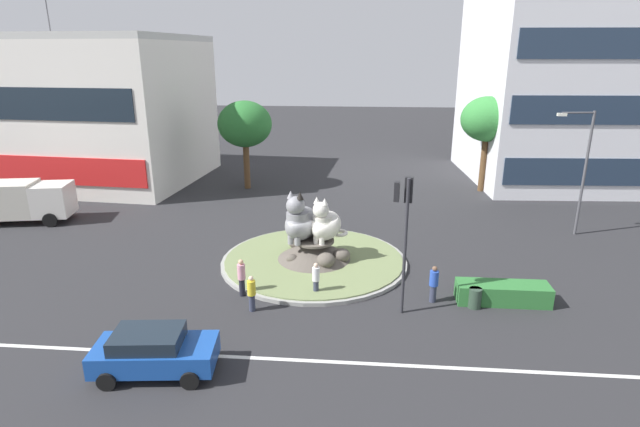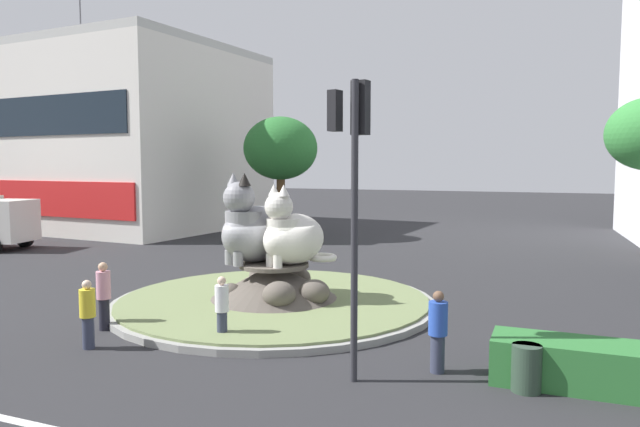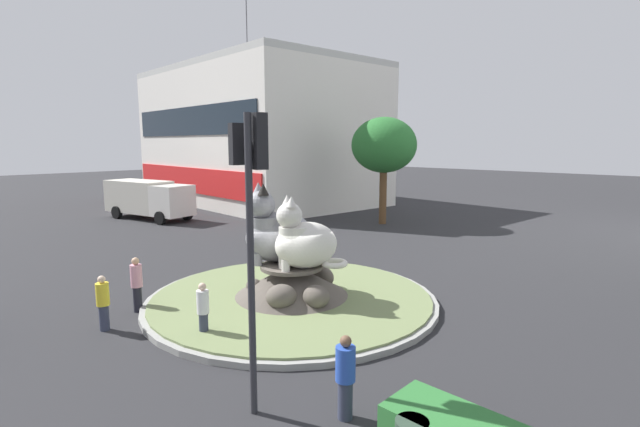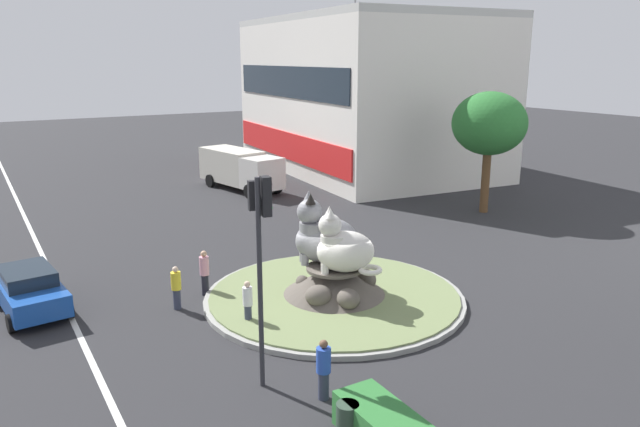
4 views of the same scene
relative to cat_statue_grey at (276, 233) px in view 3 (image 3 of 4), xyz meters
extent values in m
plane|color=#28282B|center=(0.68, 0.08, -2.32)|extent=(160.00, 160.00, 0.00)
cylinder|color=gray|center=(0.68, 0.08, -2.23)|extent=(9.82, 9.82, 0.18)
cylinder|color=#707F51|center=(0.68, 0.08, -2.11)|extent=(9.43, 9.43, 0.07)
cone|color=#564F47|center=(0.68, 0.08, -1.54)|extent=(3.84, 3.84, 1.06)
cylinder|color=#564F47|center=(0.68, 0.08, -1.07)|extent=(2.11, 2.11, 0.12)
ellipsoid|color=#564F47|center=(2.15, -0.25, -1.71)|extent=(0.91, 0.80, 0.73)
ellipsoid|color=#564F47|center=(0.82, 1.45, -1.70)|extent=(0.94, 0.66, 0.75)
ellipsoid|color=#564F47|center=(-0.42, 1.41, -1.72)|extent=(0.89, 0.93, 0.71)
ellipsoid|color=#564F47|center=(-0.38, -0.70, -1.82)|extent=(0.64, 0.50, 0.52)
ellipsoid|color=#564F47|center=(1.38, -1.02, -1.69)|extent=(0.95, 0.99, 0.76)
ellipsoid|color=gray|center=(0.04, 0.12, -0.14)|extent=(2.28, 2.78, 1.74)
cylinder|color=gray|center=(-0.13, -0.32, 0.05)|extent=(1.46, 1.46, 1.09)
sphere|color=gray|center=(-0.20, -0.48, 1.00)|extent=(0.96, 0.96, 0.96)
torus|color=gray|center=(0.75, 0.90, -0.84)|extent=(1.13, 1.13, 0.22)
cone|color=black|center=(0.05, -0.58, 1.56)|extent=(0.51, 0.51, 0.39)
cone|color=gray|center=(-0.44, -0.39, 1.56)|extent=(0.51, 0.51, 0.39)
cylinder|color=gray|center=(-0.09, -0.76, -0.79)|extent=(0.30, 0.30, 0.43)
cylinder|color=gray|center=(-0.46, -0.61, -0.79)|extent=(0.30, 0.30, 0.43)
ellipsoid|color=silver|center=(1.31, 0.16, -0.25)|extent=(2.11, 2.47, 1.53)
cylinder|color=silver|center=(1.13, -0.22, -0.07)|extent=(1.32, 1.32, 0.96)
sphere|color=silver|center=(1.07, -0.36, 0.76)|extent=(0.84, 0.84, 0.84)
torus|color=silver|center=(1.99, 0.79, -0.86)|extent=(1.05, 1.05, 0.19)
cone|color=silver|center=(1.28, -0.46, 1.25)|extent=(0.46, 0.46, 0.34)
cone|color=silver|center=(0.86, -0.26, 1.25)|extent=(0.46, 0.46, 0.34)
cylinder|color=silver|center=(1.14, -0.61, -0.82)|extent=(0.27, 0.27, 0.38)
cylinder|color=silver|center=(0.83, -0.46, -0.82)|extent=(0.27, 0.27, 0.38)
cylinder|color=#2D2D33|center=(4.95, -4.94, 0.65)|extent=(0.14, 0.14, 5.94)
cube|color=black|center=(4.99, -4.73, 3.10)|extent=(0.36, 0.29, 1.05)
sphere|color=#360606|center=(5.00, -4.65, 3.41)|extent=(0.18, 0.18, 0.18)
sphere|color=#392706|center=(5.00, -4.65, 3.10)|extent=(0.18, 0.18, 0.18)
sphere|color=green|center=(5.00, -4.65, 2.78)|extent=(0.18, 0.18, 0.18)
cube|color=black|center=(4.51, -4.86, 3.04)|extent=(0.25, 0.31, 0.80)
cube|color=silver|center=(-22.06, 17.16, 3.45)|extent=(22.45, 15.27, 11.53)
cube|color=red|center=(-22.60, 10.31, -0.01)|extent=(20.53, 1.74, 2.08)
cube|color=#19232D|center=(-22.60, 10.33, 4.83)|extent=(19.67, 1.63, 2.31)
cube|color=#B2B2AD|center=(-22.06, 17.16, 9.46)|extent=(22.45, 15.27, 0.50)
cylinder|color=#4C4C51|center=(-21.90, 15.94, 12.58)|extent=(0.10, 0.10, 5.73)
cylinder|color=brown|center=(-6.26, 14.88, -0.55)|extent=(0.49, 0.49, 3.54)
ellipsoid|color=#286B2D|center=(-6.26, 14.88, 2.93)|extent=(4.28, 4.28, 3.64)
cylinder|color=#33384C|center=(1.13, -3.67, -1.95)|extent=(0.25, 0.25, 0.75)
cylinder|color=silver|center=(1.13, -3.67, -1.25)|extent=(0.34, 0.34, 0.65)
sphere|color=beige|center=(1.13, -3.67, -0.82)|extent=(0.21, 0.21, 0.21)
cylinder|color=#33384C|center=(-1.49, -5.32, -1.94)|extent=(0.27, 0.27, 0.76)
cylinder|color=yellow|center=(-1.49, -5.32, -1.23)|extent=(0.36, 0.36, 0.66)
sphere|color=beige|center=(-1.49, -5.32, -0.80)|extent=(0.22, 0.22, 0.22)
cylinder|color=black|center=(-2.25, -3.97, -1.91)|extent=(0.27, 0.27, 0.83)
cylinder|color=pink|center=(-2.25, -3.97, -1.13)|extent=(0.36, 0.36, 0.72)
sphere|color=tan|center=(-2.25, -3.97, -0.65)|extent=(0.24, 0.24, 0.24)
cylinder|color=#33384C|center=(6.40, -3.82, -1.92)|extent=(0.30, 0.30, 0.80)
cylinder|color=#284CB2|center=(6.40, -3.82, -1.17)|extent=(0.40, 0.40, 0.69)
sphere|color=brown|center=(6.40, -3.82, -0.71)|extent=(0.23, 0.23, 0.23)
cube|color=silver|center=(-16.99, 5.46, -0.83)|extent=(2.55, 2.64, 2.09)
cube|color=beige|center=(-20.51, 4.77, -0.74)|extent=(5.36, 3.19, 2.25)
cylinder|color=black|center=(-17.14, 6.59, -1.87)|extent=(0.94, 0.47, 0.90)
cylinder|color=black|center=(-16.70, 4.36, -1.87)|extent=(0.94, 0.47, 0.90)
cylinder|color=black|center=(-21.79, 5.68, -1.87)|extent=(0.94, 0.47, 0.90)
cylinder|color=black|center=(-21.35, 3.45, -1.87)|extent=(0.94, 0.47, 0.90)
camera|label=1|loc=(3.09, -24.38, 8.38)|focal=28.13mm
camera|label=2|loc=(8.56, -15.67, 2.00)|focal=32.71mm
camera|label=3|loc=(11.85, -10.27, 3.07)|focal=25.98mm
camera|label=4|loc=(18.87, -11.31, 6.58)|focal=33.99mm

